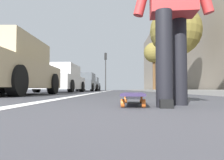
{
  "coord_description": "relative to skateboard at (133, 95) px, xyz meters",
  "views": [
    {
      "loc": [
        -1.15,
        0.29,
        0.15
      ],
      "look_at": [
        13.54,
        0.61,
        0.81
      ],
      "focal_mm": 33.5,
      "sensor_mm": 36.0,
      "label": 1
    }
  ],
  "objects": [
    {
      "name": "parked_car_near",
      "position": [
        3.43,
        3.08,
        0.63
      ],
      "size": [
        4.07,
        1.97,
        1.49
      ],
      "color": "tan",
      "rests_on": "ground"
    },
    {
      "name": "building_facade",
      "position": [
        21.13,
        -6.09,
        4.73
      ],
      "size": [
        40.0,
        1.2,
        9.65
      ],
      "primitive_type": "cube",
      "color": "gray",
      "rests_on": "ground"
    },
    {
      "name": "street_tree_mid",
      "position": [
        10.07,
        -3.27,
        3.46
      ],
      "size": [
        2.95,
        2.95,
        5.04
      ],
      "color": "brown",
      "rests_on": "ground"
    },
    {
      "name": "skateboard",
      "position": [
        0.0,
        0.0,
        0.0
      ],
      "size": [
        0.85,
        0.27,
        0.11
      ],
      "color": "orange",
      "rests_on": "ground"
    },
    {
      "name": "traffic_light",
      "position": [
        22.37,
        1.46,
        2.97
      ],
      "size": [
        0.33,
        0.28,
        4.44
      ],
      "color": "#2D2D2D",
      "rests_on": "ground"
    },
    {
      "name": "skater_person",
      "position": [
        -0.15,
        -0.35,
        0.84
      ],
      "size": [
        0.45,
        0.72,
        1.64
      ],
      "color": "black",
      "rests_on": "ground"
    },
    {
      "name": "street_tree_far",
      "position": [
        17.11,
        -3.27,
        3.39
      ],
      "size": [
        1.87,
        1.87,
        4.48
      ],
      "color": "brown",
      "rests_on": "ground"
    },
    {
      "name": "parked_car_far",
      "position": [
        15.05,
        2.85,
        0.6
      ],
      "size": [
        4.11,
        2.01,
        1.46
      ],
      "color": "#4C5156",
      "rests_on": "ground"
    },
    {
      "name": "parked_car_mid",
      "position": [
        9.18,
        3.14,
        0.61
      ],
      "size": [
        4.21,
        2.01,
        1.47
      ],
      "color": "silver",
      "rests_on": "ground"
    },
    {
      "name": "parked_car_end",
      "position": [
        20.81,
        3.06,
        0.6
      ],
      "size": [
        4.05,
        2.01,
        1.47
      ],
      "color": "#4C5156",
      "rests_on": "ground"
    },
    {
      "name": "sidewalk_curb",
      "position": [
        17.13,
        -3.67,
        -0.03
      ],
      "size": [
        52.0,
        3.2,
        0.13
      ],
      "primitive_type": "cube",
      "color": "#9E9B93",
      "rests_on": "ground"
    },
    {
      "name": "ground_plane",
      "position": [
        9.13,
        -0.12,
        -0.09
      ],
      "size": [
        80.0,
        80.0,
        0.0
      ],
      "primitive_type": "plane",
      "color": "#38383D"
    },
    {
      "name": "lane_stripe_white",
      "position": [
        19.13,
        1.06,
        -0.09
      ],
      "size": [
        52.0,
        0.16,
        0.01
      ],
      "primitive_type": "cube",
      "color": "silver",
      "rests_on": "ground"
    }
  ]
}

